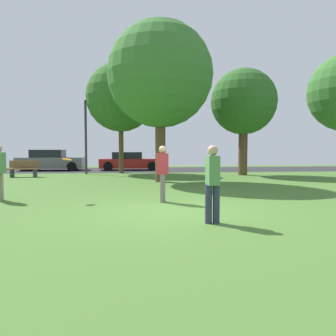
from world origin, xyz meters
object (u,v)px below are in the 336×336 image
object	(u,v)px
maple_tree_far	(121,97)
frisbee_disc	(67,159)
person_bystander	(213,181)
street_lamp_post	(86,137)
oak_tree_right	(160,75)
person_thrower	(163,171)
parked_car_red	(130,162)
parked_car_grey	(51,161)
birch_tree_lone	(244,102)
park_bench	(24,169)

from	to	relation	value
maple_tree_far	frisbee_disc	bearing A→B (deg)	-95.22
person_bystander	street_lamp_post	world-z (taller)	street_lamp_post
person_bystander	frisbee_disc	size ratio (longest dim) A/B	4.68
oak_tree_right	street_lamp_post	world-z (taller)	oak_tree_right
person_thrower	maple_tree_far	bearing A→B (deg)	-72.86
person_thrower	parked_car_red	world-z (taller)	person_thrower
maple_tree_far	person_thrower	distance (m)	12.11
maple_tree_far	person_bystander	distance (m)	14.77
street_lamp_post	person_bystander	bearing A→B (deg)	-71.25
parked_car_grey	parked_car_red	distance (m)	5.67
person_bystander	birch_tree_lone	bearing A→B (deg)	-23.39
maple_tree_far	frisbee_disc	xyz separation A→B (m)	(-1.00, -10.93, -3.56)
person_bystander	parked_car_grey	bearing A→B (deg)	22.23
person_bystander	parked_car_red	size ratio (longest dim) A/B	0.36
maple_tree_far	street_lamp_post	world-z (taller)	maple_tree_far
person_thrower	park_bench	xyz separation A→B (m)	(-6.83, 8.92, -0.41)
birch_tree_lone	parked_car_grey	bearing A→B (deg)	156.03
maple_tree_far	parked_car_grey	distance (m)	7.38
birch_tree_lone	park_bench	xyz separation A→B (m)	(-12.29, -0.19, -3.77)
frisbee_disc	street_lamp_post	distance (m)	10.61
maple_tree_far	park_bench	distance (m)	7.11
frisbee_disc	birch_tree_lone	bearing A→B (deg)	46.83
parked_car_red	park_bench	size ratio (longest dim) A/B	2.76
birch_tree_lone	person_bystander	xyz separation A→B (m)	(-4.67, -11.79, -3.37)
birch_tree_lone	frisbee_disc	distance (m)	12.32
oak_tree_right	park_bench	size ratio (longest dim) A/B	4.56
oak_tree_right	person_thrower	bearing A→B (deg)	-93.62
park_bench	street_lamp_post	xyz separation A→B (m)	(3.00, 1.99, 1.79)
person_thrower	birch_tree_lone	bearing A→B (deg)	-112.35
parked_car_grey	frisbee_disc	bearing A→B (deg)	-73.51
birch_tree_lone	oak_tree_right	bearing A→B (deg)	-146.17
person_thrower	parked_car_grey	xyz separation A→B (m)	(-6.92, 14.62, -0.19)
oak_tree_right	parked_car_grey	xyz separation A→B (m)	(-7.28, 8.92, -4.19)
parked_car_red	street_lamp_post	size ratio (longest dim) A/B	0.98
person_thrower	parked_car_red	distance (m)	14.56
oak_tree_right	maple_tree_far	world-z (taller)	oak_tree_right
parked_car_red	person_thrower	bearing A→B (deg)	-85.07
oak_tree_right	parked_car_red	distance (m)	9.92
birch_tree_lone	parked_car_grey	distance (m)	14.00
park_bench	street_lamp_post	size ratio (longest dim) A/B	0.36
parked_car_red	person_bystander	bearing A→B (deg)	-83.24
person_thrower	frisbee_disc	bearing A→B (deg)	-0.00
birch_tree_lone	street_lamp_post	world-z (taller)	birch_tree_lone
parked_car_red	oak_tree_right	bearing A→B (deg)	-79.63
person_thrower	street_lamp_post	size ratio (longest dim) A/B	0.35
parked_car_grey	street_lamp_post	size ratio (longest dim) A/B	1.02
frisbee_disc	parked_car_grey	bearing A→B (deg)	106.49
birch_tree_lone	maple_tree_far	bearing A→B (deg)	162.76
parked_car_grey	street_lamp_post	bearing A→B (deg)	-50.20
oak_tree_right	person_thrower	xyz separation A→B (m)	(-0.36, -5.70, -4.00)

